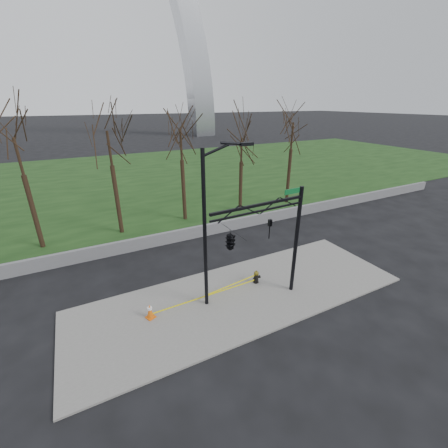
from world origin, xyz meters
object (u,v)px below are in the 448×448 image
fire_hydrant (256,277)px  traffic_cone (150,311)px  traffic_signal_mast (245,236)px  street_light (209,221)px

fire_hydrant → traffic_cone: bearing=-172.1°
traffic_signal_mast → traffic_cone: bearing=158.8°
fire_hydrant → traffic_cone: size_ratio=1.01×
street_light → fire_hydrant: bearing=15.6°
traffic_cone → fire_hydrant: bearing=1.5°
traffic_cone → traffic_signal_mast: 5.84m
street_light → traffic_cone: bearing=-178.2°
fire_hydrant → street_light: size_ratio=0.10×
fire_hydrant → traffic_signal_mast: traffic_signal_mast is taller
fire_hydrant → traffic_cone: 6.18m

